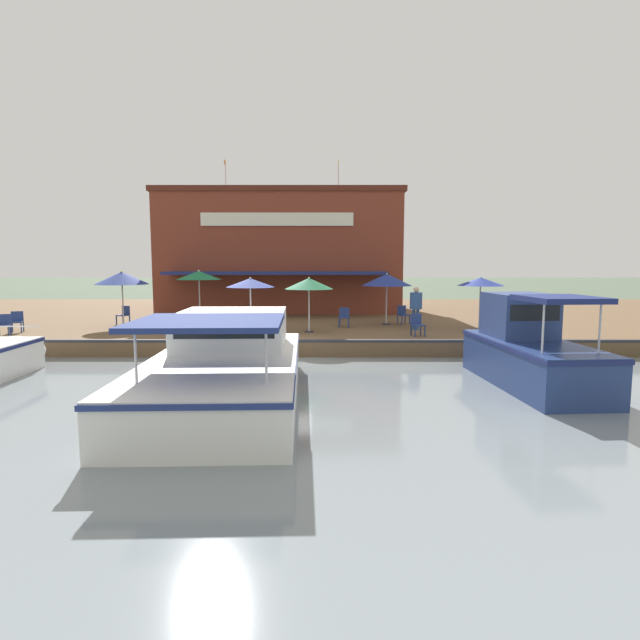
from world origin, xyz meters
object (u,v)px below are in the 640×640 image
person_at_quay_edge (516,308)px  cafe_chair_facing_river (17,321)px  patio_umbrella_by_entrance (250,283)px  motorboat_fourth_along (231,362)px  patio_umbrella_near_quay_edge (122,278)px  person_near_entrance (416,303)px  waterfront_restaurant (283,252)px  cafe_chair_beside_entrance (403,314)px  patio_umbrella_mid_patio_left (309,284)px  cafe_chair_under_first_umbrella (417,324)px  patio_umbrella_mid_patio_right (199,275)px  motorboat_mid_row (522,350)px  patio_umbrella_back_row (481,282)px  patio_umbrella_far_corner (387,280)px  cafe_chair_back_row_seat (344,316)px  cafe_chair_far_corner_seat (124,314)px  tree_behind_restaurant (241,233)px  cafe_chair_mid_patio (4,324)px

person_at_quay_edge → cafe_chair_facing_river: bearing=-89.3°
patio_umbrella_by_entrance → motorboat_fourth_along: bearing=3.1°
patio_umbrella_near_quay_edge → person_near_entrance: patio_umbrella_near_quay_edge is taller
waterfront_restaurant → cafe_chair_beside_entrance: (7.99, 6.17, -3.01)m
motorboat_fourth_along → patio_umbrella_mid_patio_left: bearing=165.9°
patio_umbrella_near_quay_edge → cafe_chair_under_first_umbrella: patio_umbrella_near_quay_edge is taller
patio_umbrella_mid_patio_right → motorboat_mid_row: patio_umbrella_mid_patio_right is taller
waterfront_restaurant → cafe_chair_facing_river: 15.09m
motorboat_mid_row → patio_umbrella_back_row: bearing=171.7°
waterfront_restaurant → patio_umbrella_near_quay_edge: 11.18m
motorboat_mid_row → patio_umbrella_far_corner: bearing=-163.3°
cafe_chair_back_row_seat → motorboat_mid_row: motorboat_mid_row is taller
cafe_chair_facing_river → cafe_chair_beside_entrance: 16.44m
cafe_chair_under_first_umbrella → patio_umbrella_near_quay_edge: bearing=-102.7°
cafe_chair_back_row_seat → motorboat_mid_row: size_ratio=0.14×
patio_umbrella_mid_patio_right → patio_umbrella_near_quay_edge: size_ratio=1.01×
cafe_chair_back_row_seat → cafe_chair_far_corner_seat: size_ratio=1.00×
person_at_quay_edge → tree_behind_restaurant: tree_behind_restaurant is taller
patio_umbrella_back_row → patio_umbrella_near_quay_edge: (-1.06, -15.42, 0.12)m
waterfront_restaurant → cafe_chair_facing_river: size_ratio=16.44×
cafe_chair_back_row_seat → motorboat_fourth_along: motorboat_fourth_along is taller
motorboat_mid_row → cafe_chair_facing_river: bearing=-109.2°
cafe_chair_beside_entrance → cafe_chair_under_first_umbrella: 3.89m
motorboat_mid_row → tree_behind_restaurant: bearing=-151.6°
patio_umbrella_back_row → tree_behind_restaurant: size_ratio=0.33×
patio_umbrella_by_entrance → person_at_quay_edge: bearing=97.3°
waterfront_restaurant → cafe_chair_far_corner_seat: size_ratio=16.44×
patio_umbrella_mid_patio_right → patio_umbrella_by_entrance: size_ratio=1.10×
cafe_chair_under_first_umbrella → cafe_chair_facing_river: bearing=-93.6°
patio_umbrella_far_corner → person_at_quay_edge: patio_umbrella_far_corner is taller
cafe_chair_back_row_seat → patio_umbrella_back_row: bearing=79.4°
cafe_chair_facing_river → patio_umbrella_far_corner: bearing=99.6°
cafe_chair_beside_entrance → person_at_quay_edge: size_ratio=0.53×
cafe_chair_far_corner_seat → motorboat_mid_row: motorboat_mid_row is taller
patio_umbrella_far_corner → cafe_chair_mid_patio: size_ratio=2.79×
cafe_chair_far_corner_seat → motorboat_fourth_along: 12.18m
patio_umbrella_near_quay_edge → cafe_chair_mid_patio: bearing=-49.5°
tree_behind_restaurant → cafe_chair_under_first_umbrella: bearing=31.0°
cafe_chair_under_first_umbrella → motorboat_mid_row: bearing=20.1°
patio_umbrella_far_corner → cafe_chair_mid_patio: bearing=-76.2°
patio_umbrella_by_entrance → cafe_chair_mid_patio: size_ratio=2.67×
patio_umbrella_by_entrance → waterfront_restaurant: bearing=178.4°
patio_umbrella_mid_patio_right → patio_umbrella_far_corner: (-0.05, 8.53, -0.20)m
patio_umbrella_back_row → cafe_chair_far_corner_seat: 15.98m
waterfront_restaurant → cafe_chair_under_first_umbrella: waterfront_restaurant is taller
patio_umbrella_mid_patio_left → cafe_chair_under_first_umbrella: patio_umbrella_mid_patio_left is taller
person_at_quay_edge → tree_behind_restaurant: size_ratio=0.24×
patio_umbrella_mid_patio_right → motorboat_fourth_along: (9.92, 3.19, -2.03)m
cafe_chair_mid_patio → motorboat_mid_row: motorboat_mid_row is taller
cafe_chair_back_row_seat → cafe_chair_under_first_umbrella: size_ratio=1.00×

